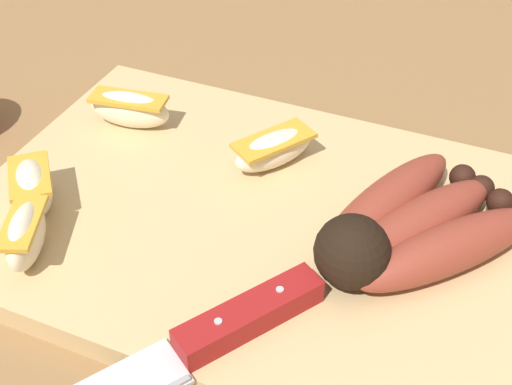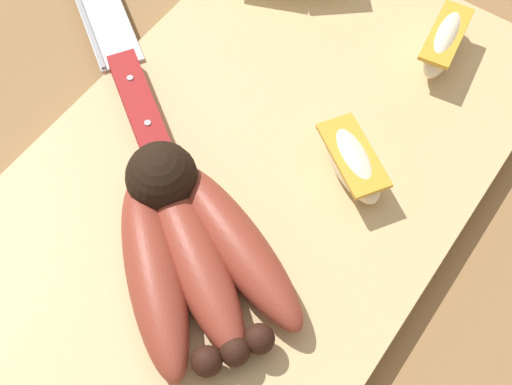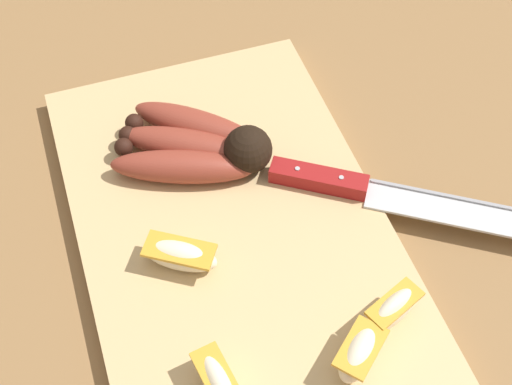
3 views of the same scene
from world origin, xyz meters
The scene contains 8 objects.
ground_plane centered at (0.00, 0.00, 0.00)m, with size 6.00×6.00×0.00m, color olive.
cutting_board centered at (0.02, 0.01, 0.01)m, with size 0.47×0.30×0.02m, color tan.
banana_bunch centered at (0.11, 0.01, 0.04)m, with size 0.15×0.17×0.05m.
chefs_knife centered at (0.01, -0.13, 0.03)m, with size 0.18×0.25×0.02m.
apple_wedge_near centered at (-0.15, 0.07, 0.04)m, with size 0.07×0.03×0.03m.
apple_wedge_middle centered at (-0.13, -0.09, 0.04)m, with size 0.04×0.06×0.04m.
apple_wedge_far centered at (-0.01, 0.07, 0.04)m, with size 0.06×0.07×0.03m.
apple_wedge_extra centered at (-0.16, -0.05, 0.04)m, with size 0.06×0.06×0.04m.
Camera 1 is at (0.14, -0.33, 0.35)m, focal length 46.39 mm.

